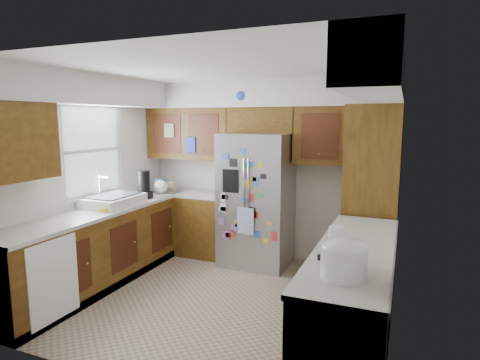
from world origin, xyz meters
name	(u,v)px	position (x,y,z in m)	size (l,w,h in m)	color
floor	(219,298)	(0.00, 0.00, 0.00)	(3.60, 3.60, 0.00)	tan
room_shell	(223,134)	(-0.11, 0.36, 1.82)	(3.64, 3.24, 2.52)	silver
left_counter_run	(121,246)	(-1.36, 0.03, 0.43)	(1.36, 3.20, 0.92)	#40280C
right_counter_run	(353,304)	(1.50, -0.47, 0.42)	(0.63, 2.25, 0.92)	#40280C
pantry	(372,196)	(1.50, 1.15, 1.07)	(0.60, 0.90, 2.15)	#40280C
fridge	(256,200)	(0.00, 1.20, 0.90)	(0.90, 0.79, 1.80)	#97979C
bridge_cabinet	(263,120)	(0.00, 1.43, 1.98)	(0.96, 0.34, 0.35)	#40280C
fridge_top_items	(259,97)	(-0.03, 1.37, 2.28)	(0.80, 0.32, 0.30)	#243BA8
sink_assembly	(113,200)	(-1.50, 0.10, 0.99)	(0.52, 0.72, 0.37)	white
left_counter_clutter	(152,186)	(-1.44, 0.84, 1.05)	(0.31, 0.82, 0.38)	black
rice_cooker	(344,257)	(1.50, -1.18, 1.06)	(0.32, 0.31, 0.28)	white
paper_towel	(336,244)	(1.40, -0.87, 1.05)	(0.12, 0.12, 0.27)	white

